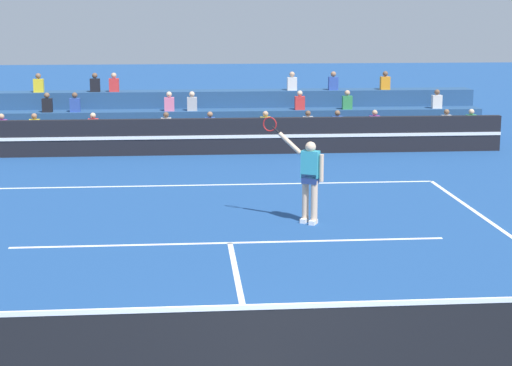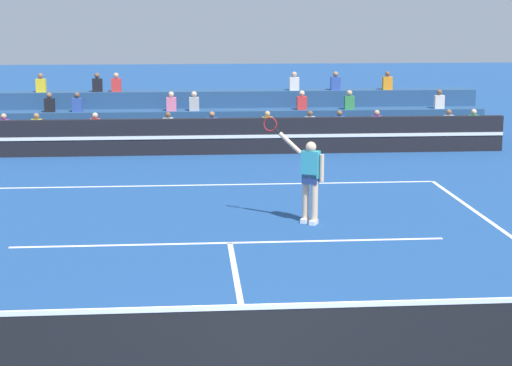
{
  "view_description": "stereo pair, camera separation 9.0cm",
  "coord_description": "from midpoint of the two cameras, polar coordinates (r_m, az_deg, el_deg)",
  "views": [
    {
      "loc": [
        -0.82,
        -9.23,
        4.37
      ],
      "look_at": [
        0.52,
        6.7,
        1.1
      ],
      "focal_mm": 60.0,
      "sensor_mm": 36.0,
      "label": 1
    },
    {
      "loc": [
        -0.73,
        -9.23,
        4.37
      ],
      "look_at": [
        0.52,
        6.7,
        1.1
      ],
      "focal_mm": 60.0,
      "sensor_mm": 36.0,
      "label": 2
    }
  ],
  "objects": [
    {
      "name": "bleacher_stand",
      "position": [
        28.57,
        -3.22,
        4.07
      ],
      "size": [
        18.09,
        2.85,
        2.28
      ],
      "color": "navy",
      "rests_on": "ground"
    },
    {
      "name": "tennis_player",
      "position": [
        17.59,
        3.39,
        0.42
      ],
      "size": [
        1.26,
        0.77,
        2.24
      ],
      "color": "beige",
      "rests_on": "ground"
    },
    {
      "name": "sponsor_banner_wall",
      "position": [
        26.08,
        -3.06,
        3.12
      ],
      "size": [
        18.0,
        0.26,
        1.1
      ],
      "color": "black",
      "rests_on": "ground"
    },
    {
      "name": "tennis_net",
      "position": [
        10.02,
        -0.01,
        -10.87
      ],
      "size": [
        12.0,
        0.1,
        1.1
      ],
      "color": "black",
      "rests_on": "ground"
    },
    {
      "name": "tennis_ball",
      "position": [
        12.51,
        5.56,
        -8.76
      ],
      "size": [
        0.07,
        0.07,
        0.07
      ],
      "primitive_type": "sphere",
      "color": "#C6DB33",
      "rests_on": "ground"
    }
  ]
}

